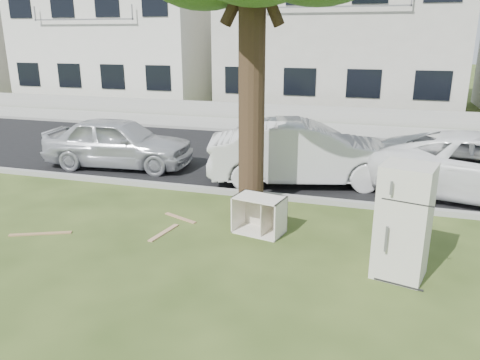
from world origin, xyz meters
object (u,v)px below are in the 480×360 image
(fridge, at_px, (403,222))
(car_center, at_px, (305,153))
(cabinet, at_px, (259,215))
(car_left, at_px, (119,142))

(fridge, xyz_separation_m, car_center, (-2.17, 4.31, -0.11))
(cabinet, xyz_separation_m, car_center, (0.31, 3.33, 0.43))
(fridge, height_order, cabinet, fridge)
(fridge, relative_size, cabinet, 1.96)
(fridge, height_order, car_left, fridge)
(car_left, bearing_deg, car_center, -95.84)
(car_center, bearing_deg, fridge, -167.91)
(car_center, distance_m, car_left, 5.25)
(car_center, bearing_deg, cabinet, 160.02)
(fridge, bearing_deg, cabinet, 172.64)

